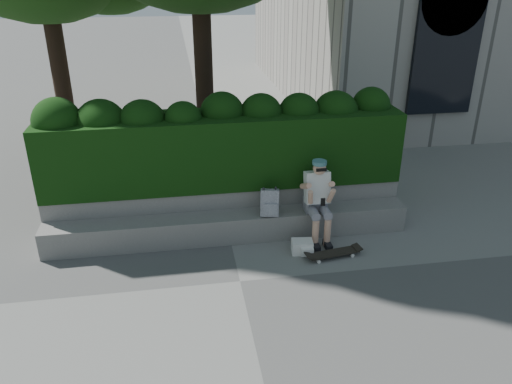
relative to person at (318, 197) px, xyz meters
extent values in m
plane|color=slate|center=(-1.43, -1.07, -0.75)|extent=(80.00, 80.00, 0.00)
cube|color=gray|center=(-1.43, 0.18, -0.53)|extent=(6.00, 0.45, 0.45)
cube|color=gray|center=(-1.43, 0.66, -0.38)|extent=(6.00, 0.50, 0.75)
cube|color=black|center=(-1.43, 0.88, 0.60)|extent=(6.00, 1.00, 1.20)
cylinder|color=black|center=(-1.54, 3.78, 1.09)|extent=(0.39, 0.39, 3.68)
cylinder|color=black|center=(-4.72, 4.90, 0.85)|extent=(0.39, 0.39, 3.21)
cube|color=gray|center=(0.00, 0.13, -0.19)|extent=(0.36, 0.26, 0.22)
cube|color=silver|center=(0.00, 0.06, 0.15)|extent=(0.40, 0.32, 0.55)
sphere|color=tan|center=(0.00, -0.01, 0.51)|extent=(0.21, 0.21, 0.21)
cylinder|color=#417578|center=(0.00, 0.01, 0.60)|extent=(0.23, 0.23, 0.06)
cube|color=black|center=(0.00, -0.29, 0.05)|extent=(0.07, 0.02, 0.13)
cylinder|color=tan|center=(-0.10, -0.31, -0.51)|extent=(0.11, 0.11, 0.47)
cylinder|color=tan|center=(0.10, -0.31, -0.51)|extent=(0.11, 0.11, 0.47)
cube|color=black|center=(-0.10, -0.37, -0.70)|extent=(0.10, 0.26, 0.10)
cube|color=black|center=(0.10, -0.37, -0.70)|extent=(0.10, 0.26, 0.10)
cube|color=black|center=(0.11, -0.66, -0.67)|extent=(0.85, 0.33, 0.02)
cylinder|color=silver|center=(-0.17, -0.79, -0.72)|extent=(0.06, 0.04, 0.06)
cylinder|color=silver|center=(-0.19, -0.61, -0.72)|extent=(0.06, 0.04, 0.06)
cylinder|color=silver|center=(0.41, -0.70, -0.72)|extent=(0.06, 0.04, 0.06)
cylinder|color=silver|center=(0.38, -0.53, -0.72)|extent=(0.06, 0.04, 0.06)
cube|color=#A9AAAD|center=(-0.78, 0.08, -0.08)|extent=(0.33, 0.22, 0.44)
cube|color=silver|center=(-0.35, -0.44, -0.65)|extent=(0.35, 0.27, 0.21)
camera|label=1|loc=(-2.18, -7.08, 3.48)|focal=35.00mm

